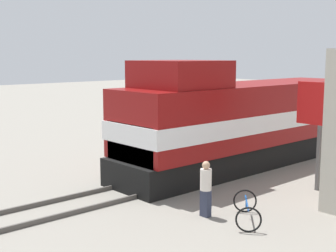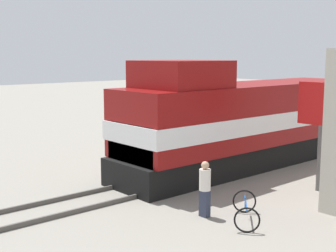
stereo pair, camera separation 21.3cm
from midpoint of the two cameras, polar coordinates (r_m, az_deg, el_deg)
ground_plane at (r=18.96m, az=3.99°, el=-5.92°), size 120.00×120.00×0.00m
rail_near at (r=19.43m, az=2.47°, el=-5.32°), size 0.08×40.60×0.15m
rail_far at (r=18.47m, az=5.60°, el=-6.10°), size 0.08×40.60×0.15m
locomotive at (r=20.29m, az=8.64°, el=0.54°), size 3.11×13.40×4.57m
billboard_sign at (r=17.06m, az=17.79°, el=1.73°), size 1.86×0.12×3.83m
person_bystander at (r=13.97m, az=4.19°, el=-7.39°), size 0.34×0.34×1.69m
bicycle at (r=13.83m, az=9.12°, el=-10.01°), size 1.67×1.74×0.72m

